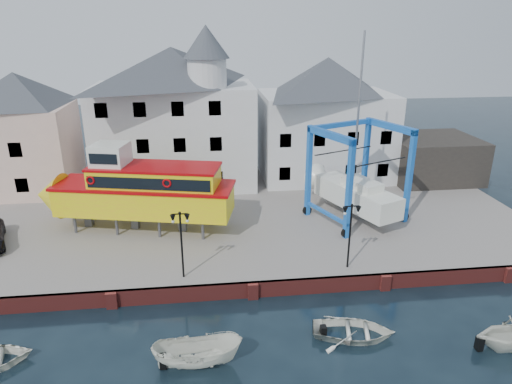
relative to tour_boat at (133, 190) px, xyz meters
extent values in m
plane|color=black|center=(7.67, -8.50, -3.97)|extent=(140.00, 140.00, 0.00)
cube|color=slate|center=(7.67, 2.50, -3.47)|extent=(44.00, 22.00, 1.00)
cube|color=maroon|center=(7.67, -8.38, -3.47)|extent=(44.00, 0.25, 1.00)
cube|color=maroon|center=(-0.33, -8.55, -3.47)|extent=(0.60, 0.36, 1.00)
cube|color=maroon|center=(7.67, -8.55, -3.47)|extent=(0.60, 0.36, 1.00)
cube|color=maroon|center=(15.67, -8.55, -3.47)|extent=(0.60, 0.36, 1.00)
cube|color=maroon|center=(23.67, -8.55, -3.47)|extent=(0.60, 0.36, 1.00)
cube|color=beige|center=(-10.33, 9.50, 0.78)|extent=(8.00, 7.00, 7.50)
pyramid|color=#393E47|center=(-10.33, 9.50, 5.93)|extent=(8.00, 7.00, 2.80)
cube|color=black|center=(-9.83, 6.04, -1.37)|extent=(1.00, 0.08, 1.20)
cube|color=black|center=(-9.83, 6.04, 1.63)|extent=(1.00, 0.08, 1.20)
cube|color=silver|center=(2.67, 10.00, 1.53)|extent=(14.00, 8.00, 9.00)
pyramid|color=#393E47|center=(2.67, 10.00, 7.63)|extent=(14.00, 8.00, 3.20)
cube|color=black|center=(-2.83, 6.04, -1.37)|extent=(1.00, 0.08, 1.20)
cube|color=black|center=(0.17, 6.04, -1.37)|extent=(1.00, 0.08, 1.20)
cube|color=black|center=(3.17, 6.04, -1.37)|extent=(1.00, 0.08, 1.20)
cube|color=black|center=(6.17, 6.04, -1.37)|extent=(1.00, 0.08, 1.20)
cube|color=black|center=(-2.83, 6.04, 1.63)|extent=(1.00, 0.08, 1.20)
cube|color=black|center=(0.17, 6.04, 1.63)|extent=(1.00, 0.08, 1.20)
cube|color=black|center=(3.17, 6.04, 1.63)|extent=(1.00, 0.08, 1.20)
cube|color=black|center=(6.17, 6.04, 1.63)|extent=(1.00, 0.08, 1.20)
cube|color=black|center=(-2.83, 6.04, 4.63)|extent=(1.00, 0.08, 1.20)
cube|color=black|center=(0.17, 6.04, 4.63)|extent=(1.00, 0.08, 1.20)
cube|color=black|center=(3.17, 6.04, 4.63)|extent=(1.00, 0.08, 1.20)
cube|color=black|center=(6.17, 6.04, 4.63)|extent=(1.00, 0.08, 1.20)
cylinder|color=silver|center=(5.67, 7.60, 7.23)|extent=(3.20, 3.20, 2.40)
cone|color=#393E47|center=(5.67, 7.60, 9.73)|extent=(3.80, 3.80, 2.60)
cube|color=silver|center=(16.67, 10.50, 1.03)|extent=(12.00, 8.00, 8.00)
pyramid|color=#393E47|center=(16.67, 10.50, 6.63)|extent=(12.00, 8.00, 3.20)
cube|color=black|center=(12.17, 6.54, -1.37)|extent=(1.00, 0.08, 1.20)
cube|color=black|center=(15.17, 6.54, -1.37)|extent=(1.00, 0.08, 1.20)
cube|color=black|center=(18.17, 6.54, -1.37)|extent=(1.00, 0.08, 1.20)
cube|color=black|center=(21.17, 6.54, -1.37)|extent=(1.00, 0.08, 1.20)
cube|color=black|center=(12.17, 6.54, 1.63)|extent=(1.00, 0.08, 1.20)
cube|color=black|center=(15.17, 6.54, 1.63)|extent=(1.00, 0.08, 1.20)
cube|color=black|center=(18.17, 6.54, 1.63)|extent=(1.00, 0.08, 1.20)
cube|color=black|center=(21.17, 6.54, 1.63)|extent=(1.00, 0.08, 1.20)
cube|color=#272320|center=(26.67, 8.50, -0.97)|extent=(8.00, 7.00, 4.00)
cylinder|color=black|center=(3.67, -7.30, -0.97)|extent=(0.12, 0.12, 4.00)
cube|color=black|center=(3.67, -7.30, 1.08)|extent=(0.90, 0.06, 0.06)
sphere|color=black|center=(3.67, -7.30, 1.15)|extent=(0.16, 0.16, 0.16)
cone|color=black|center=(3.27, -7.30, 0.81)|extent=(0.32, 0.32, 0.45)
sphere|color=white|center=(3.27, -7.30, 0.63)|extent=(0.18, 0.18, 0.18)
cone|color=black|center=(4.07, -7.30, 0.81)|extent=(0.32, 0.32, 0.45)
sphere|color=white|center=(4.07, -7.30, 0.63)|extent=(0.18, 0.18, 0.18)
cylinder|color=black|center=(13.67, -7.30, -0.97)|extent=(0.12, 0.12, 4.00)
cube|color=black|center=(13.67, -7.30, 1.08)|extent=(0.90, 0.06, 0.06)
sphere|color=black|center=(13.67, -7.30, 1.15)|extent=(0.16, 0.16, 0.16)
cone|color=black|center=(13.27, -7.30, 0.81)|extent=(0.32, 0.32, 0.45)
sphere|color=white|center=(13.27, -7.30, 0.63)|extent=(0.18, 0.18, 0.18)
cone|color=black|center=(14.07, -7.30, 0.81)|extent=(0.32, 0.32, 0.45)
sphere|color=white|center=(14.07, -7.30, 0.63)|extent=(0.18, 0.18, 0.18)
cylinder|color=#59595E|center=(-4.19, -0.30, -2.31)|extent=(0.24, 0.24, 1.33)
cylinder|color=#59595E|center=(-3.63, 2.11, -2.31)|extent=(0.24, 0.24, 1.33)
cylinder|color=#59595E|center=(-1.18, -1.00, -2.31)|extent=(0.24, 0.24, 1.33)
cylinder|color=#59595E|center=(-0.62, 1.42, -2.31)|extent=(0.24, 0.24, 1.33)
cylinder|color=#59595E|center=(1.84, -1.69, -2.31)|extent=(0.24, 0.24, 1.33)
cylinder|color=#59595E|center=(2.40, 0.72, -2.31)|extent=(0.24, 0.24, 1.33)
cylinder|color=#59595E|center=(4.86, -2.39, -2.31)|extent=(0.24, 0.24, 1.33)
cylinder|color=#59595E|center=(5.41, 0.02, -2.31)|extent=(0.24, 0.24, 1.33)
cube|color=#59595E|center=(-3.48, 0.81, -2.31)|extent=(0.62, 0.55, 1.33)
cube|color=#59595E|center=(-0.04, 0.01, -2.31)|extent=(0.62, 0.55, 1.33)
cube|color=#59595E|center=(3.41, -0.79, -2.31)|extent=(0.62, 0.55, 1.33)
cube|color=#E9EB08|center=(0.83, -0.19, -0.67)|extent=(12.82, 6.06, 1.95)
cone|color=#E9EB08|center=(-6.15, 1.42, -0.67)|extent=(2.65, 3.71, 3.36)
cube|color=#A80409|center=(0.83, -0.19, 0.39)|extent=(13.11, 6.26, 0.19)
cube|color=#E9EB08|center=(1.69, -0.39, 1.01)|extent=(9.30, 4.92, 1.42)
cube|color=black|center=(1.34, -1.88, 1.06)|extent=(8.29, 1.97, 0.80)
cube|color=black|center=(2.03, 1.11, 1.06)|extent=(8.29, 1.97, 0.80)
cube|color=#A80409|center=(1.69, -0.39, 1.80)|extent=(9.49, 5.05, 0.16)
cube|color=white|center=(-1.33, 0.31, 2.52)|extent=(2.76, 2.76, 1.61)
cube|color=black|center=(-1.59, -0.84, 2.59)|extent=(1.90, 0.49, 0.71)
torus|color=#A80409|center=(-2.55, -1.04, 1.19)|extent=(0.63, 0.26, 0.62)
torus|color=#A80409|center=(2.62, -2.23, 1.19)|extent=(0.63, 0.26, 0.62)
cube|color=#1544A5|center=(14.79, -3.29, 0.54)|extent=(0.46, 0.46, 7.03)
cylinder|color=black|center=(14.79, -3.29, -2.62)|extent=(0.74, 0.50, 0.70)
cube|color=#1544A5|center=(12.99, 1.01, 0.54)|extent=(0.46, 0.46, 7.03)
cylinder|color=black|center=(12.99, 1.01, -2.62)|extent=(0.74, 0.50, 0.70)
cube|color=#1544A5|center=(20.02, -1.09, 0.54)|extent=(0.46, 0.46, 7.03)
cylinder|color=black|center=(20.02, -1.09, -2.62)|extent=(0.74, 0.50, 0.70)
cube|color=#1544A5|center=(18.21, 3.21, 0.54)|extent=(0.46, 0.46, 7.03)
cylinder|color=black|center=(18.21, 3.21, -2.62)|extent=(0.74, 0.50, 0.70)
cube|color=#1544A5|center=(13.89, -1.14, 3.88)|extent=(2.27, 4.76, 0.49)
cube|color=#1544A5|center=(13.89, -1.14, -1.97)|extent=(2.17, 4.72, 0.21)
cube|color=#1544A5|center=(19.12, 1.06, 3.88)|extent=(2.27, 4.76, 0.49)
cube|color=#1544A5|center=(19.12, 1.06, -1.97)|extent=(2.17, 4.72, 0.21)
cube|color=#1544A5|center=(15.60, 2.11, 3.88)|extent=(5.69, 2.66, 0.35)
cube|color=white|center=(16.50, -0.04, -1.16)|extent=(5.04, 7.83, 1.61)
cone|color=white|center=(14.77, 4.08, -1.16)|extent=(2.75, 2.37, 2.31)
cube|color=#59595E|center=(16.50, -0.04, -2.32)|extent=(0.92, 1.76, 0.70)
cube|color=white|center=(16.70, -0.50, -0.06)|extent=(2.65, 3.40, 0.60)
cylinder|color=#99999E|center=(16.31, 0.42, 5.16)|extent=(0.21, 0.21, 11.04)
cube|color=black|center=(17.20, -1.71, 1.95)|extent=(5.05, 2.21, 0.05)
cube|color=black|center=(15.80, 1.63, 1.95)|extent=(5.05, 2.21, 0.05)
imported|color=white|center=(4.48, -13.75, -3.97)|extent=(4.25, 1.66, 1.63)
imported|color=white|center=(12.42, -12.54, -3.97)|extent=(4.73, 3.82, 0.87)
imported|color=white|center=(19.81, -14.29, -3.97)|extent=(3.65, 3.16, 1.91)
camera|label=1|loc=(5.21, -31.21, 11.22)|focal=32.00mm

